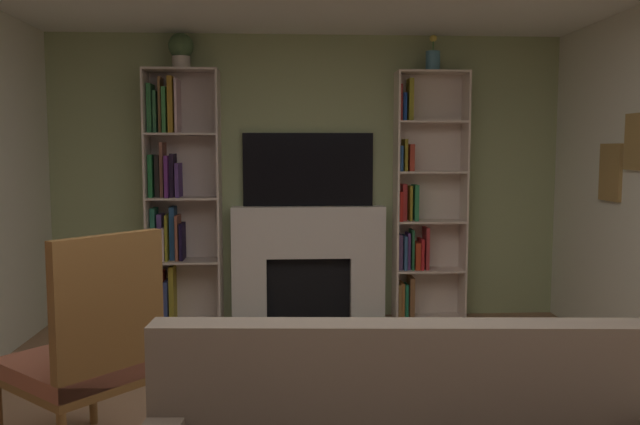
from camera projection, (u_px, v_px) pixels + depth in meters
wall_back_accent at (308, 178)px, 5.94m from camera, size 4.72×0.06×2.56m
fireplace at (309, 261)px, 5.89m from camera, size 1.48×0.49×1.03m
tv at (308, 170)px, 5.88m from camera, size 1.17×0.06×0.66m
bookshelf_left at (175, 199)px, 5.75m from camera, size 0.64×0.32×2.23m
bookshelf_right at (421, 205)px, 5.90m from camera, size 0.64×0.26×2.23m
potted_plant at (181, 49)px, 5.59m from camera, size 0.22×0.22×0.31m
vase_with_flowers at (433, 56)px, 5.72m from camera, size 0.13×0.13×0.31m
armchair at (88, 352)px, 3.17m from camera, size 0.86×0.85×1.15m
coffee_table at (384, 425)px, 2.89m from camera, size 0.73×0.48×0.38m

